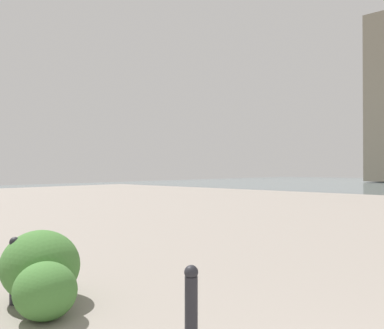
% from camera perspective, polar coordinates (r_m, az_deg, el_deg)
% --- Properties ---
extents(bollard_near, '(0.13, 0.13, 0.87)m').
position_cam_1_polar(bollard_near, '(3.79, -0.12, -20.62)').
color(bollard_near, '#232328').
rests_on(bollard_near, ground).
extents(bollard_mid, '(0.13, 0.13, 0.87)m').
position_cam_1_polar(bollard_mid, '(5.68, -24.53, -13.77)').
color(bollard_mid, '#232328').
rests_on(bollard_mid, ground).
extents(shrub_low, '(1.10, 0.99, 0.93)m').
position_cam_1_polar(shrub_low, '(5.69, -21.29, -13.60)').
color(shrub_low, '#477F38').
rests_on(shrub_low, ground).
extents(shrub_round, '(0.78, 0.70, 0.66)m').
position_cam_1_polar(shrub_round, '(5.05, -20.67, -16.89)').
color(shrub_round, '#477F38').
rests_on(shrub_round, ground).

